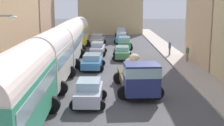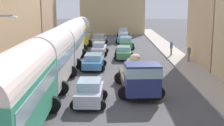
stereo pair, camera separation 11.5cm
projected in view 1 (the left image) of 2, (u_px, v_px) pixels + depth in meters
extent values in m
plane|color=#4C4B4F|center=(111.00, 58.00, 35.43)|extent=(154.00, 154.00, 0.00)
cube|color=#A19595|center=(46.00, 58.00, 35.36)|extent=(2.50, 70.00, 0.14)
cube|color=#B4A79E|center=(176.00, 58.00, 35.47)|extent=(2.50, 70.00, 0.14)
cube|color=tan|center=(0.00, 24.00, 30.10)|extent=(4.20, 14.91, 8.31)
cube|color=tan|center=(222.00, 14.00, 31.53)|extent=(4.94, 9.23, 10.07)
cube|color=tan|center=(110.00, 3.00, 61.40)|extent=(12.04, 6.29, 11.75)
cube|color=#379271|center=(16.00, 101.00, 14.95)|extent=(2.59, 9.56, 2.44)
cylinder|color=silver|center=(14.00, 75.00, 14.71)|extent=(2.54, 9.36, 2.37)
cube|color=#99B7C6|center=(15.00, 90.00, 14.84)|extent=(2.63, 8.80, 0.78)
cylinder|color=black|center=(11.00, 105.00, 18.05)|extent=(1.00, 0.35, 1.00)
cylinder|color=black|center=(52.00, 105.00, 18.10)|extent=(1.00, 0.35, 1.00)
cube|color=silver|center=(51.00, 63.00, 23.77)|extent=(2.43, 8.06, 2.50)
cylinder|color=silver|center=(50.00, 46.00, 23.53)|extent=(2.38, 7.90, 2.30)
cube|color=#99B7C6|center=(50.00, 56.00, 23.66)|extent=(2.47, 7.42, 0.80)
cylinder|color=black|center=(44.00, 72.00, 26.46)|extent=(1.00, 0.35, 1.00)
cylinder|color=black|center=(70.00, 72.00, 26.45)|extent=(1.00, 0.35, 1.00)
cylinder|color=black|center=(28.00, 88.00, 21.57)|extent=(1.00, 0.35, 1.00)
cylinder|color=black|center=(61.00, 88.00, 21.57)|extent=(1.00, 0.35, 1.00)
cube|color=silver|center=(67.00, 46.00, 32.60)|extent=(2.54, 9.84, 2.45)
cylinder|color=silver|center=(66.00, 34.00, 32.37)|extent=(2.48, 9.64, 2.39)
cube|color=#99B7C6|center=(66.00, 41.00, 32.50)|extent=(2.58, 9.06, 0.78)
cylinder|color=black|center=(60.00, 53.00, 35.81)|extent=(1.00, 0.35, 1.00)
cylinder|color=black|center=(81.00, 53.00, 35.85)|extent=(1.00, 0.35, 1.00)
cylinder|color=black|center=(51.00, 64.00, 29.84)|extent=(1.00, 0.35, 1.00)
cylinder|color=black|center=(75.00, 64.00, 29.87)|extent=(1.00, 0.35, 1.00)
cube|color=yellow|center=(76.00, 37.00, 41.43)|extent=(2.73, 8.17, 2.44)
cylinder|color=silver|center=(76.00, 27.00, 41.20)|extent=(2.67, 8.01, 2.31)
cube|color=#99B7C6|center=(76.00, 32.00, 41.33)|extent=(2.74, 7.53, 0.78)
cylinder|color=black|center=(71.00, 43.00, 44.17)|extent=(1.00, 0.35, 1.00)
cylinder|color=black|center=(87.00, 43.00, 44.08)|extent=(1.00, 0.35, 1.00)
cylinder|color=black|center=(64.00, 49.00, 39.26)|extent=(1.00, 0.35, 1.00)
cylinder|color=black|center=(82.00, 49.00, 39.17)|extent=(1.00, 0.35, 1.00)
cube|color=navy|center=(141.00, 79.00, 20.24)|extent=(2.27, 2.02, 1.96)
cube|color=#99B7C6|center=(142.00, 71.00, 20.13)|extent=(2.32, 2.10, 0.63)
cube|color=brown|center=(134.00, 77.00, 23.69)|extent=(2.42, 4.96, 0.55)
ellipsoid|color=silver|center=(134.00, 72.00, 23.15)|extent=(1.09, 1.01, 0.49)
ellipsoid|color=beige|center=(134.00, 73.00, 22.92)|extent=(0.69, 0.86, 0.44)
ellipsoid|color=silver|center=(133.00, 72.00, 22.83)|extent=(0.89, 0.71, 0.56)
ellipsoid|color=beige|center=(136.00, 68.00, 22.47)|extent=(1.09, 1.12, 0.53)
ellipsoid|color=beige|center=(139.00, 71.00, 21.94)|extent=(0.86, 0.99, 0.46)
ellipsoid|color=beige|center=(130.00, 62.00, 24.52)|extent=(0.86, 0.72, 0.58)
ellipsoid|color=beige|center=(134.00, 57.00, 24.18)|extent=(1.13, 1.20, 0.57)
cylinder|color=black|center=(157.00, 93.00, 20.72)|extent=(0.90, 0.32, 0.90)
cylinder|color=black|center=(124.00, 93.00, 20.59)|extent=(0.90, 0.32, 0.90)
cylinder|color=black|center=(147.00, 78.00, 24.69)|extent=(0.90, 0.31, 0.90)
cylinder|color=black|center=(119.00, 78.00, 24.56)|extent=(0.90, 0.31, 0.90)
cube|color=#4D8E5A|center=(122.00, 53.00, 34.91)|extent=(1.68, 3.96, 0.69)
cube|color=#90C3CE|center=(122.00, 48.00, 34.80)|extent=(1.43, 2.08, 0.45)
cylinder|color=black|center=(130.00, 58.00, 33.76)|extent=(0.60, 0.21, 0.60)
cylinder|color=black|center=(115.00, 58.00, 33.80)|extent=(0.60, 0.21, 0.60)
cylinder|color=black|center=(129.00, 55.00, 36.14)|extent=(0.60, 0.21, 0.60)
cylinder|color=black|center=(115.00, 54.00, 36.18)|extent=(0.60, 0.21, 0.60)
cube|color=#47925B|center=(124.00, 44.00, 42.30)|extent=(1.80, 4.01, 0.85)
cube|color=#8DADCD|center=(124.00, 39.00, 42.17)|extent=(1.53, 2.11, 0.48)
cylinder|color=black|center=(131.00, 48.00, 41.15)|extent=(0.60, 0.21, 0.60)
cylinder|color=black|center=(118.00, 48.00, 41.21)|extent=(0.60, 0.21, 0.60)
cylinder|color=black|center=(130.00, 45.00, 43.55)|extent=(0.60, 0.21, 0.60)
cylinder|color=black|center=(118.00, 45.00, 43.60)|extent=(0.60, 0.21, 0.60)
cube|color=#3588C0|center=(121.00, 39.00, 48.21)|extent=(1.89, 4.41, 0.70)
cube|color=#9BB5D3|center=(121.00, 35.00, 48.09)|extent=(1.56, 2.33, 0.55)
cylinder|color=black|center=(127.00, 42.00, 46.92)|extent=(0.60, 0.21, 0.60)
cylinder|color=black|center=(116.00, 42.00, 47.01)|extent=(0.60, 0.21, 0.60)
cylinder|color=black|center=(127.00, 40.00, 49.53)|extent=(0.60, 0.21, 0.60)
cylinder|color=black|center=(117.00, 40.00, 49.63)|extent=(0.60, 0.21, 0.60)
cube|color=silver|center=(121.00, 33.00, 55.89)|extent=(1.65, 3.88, 0.82)
cube|color=#A2BBD1|center=(121.00, 29.00, 55.75)|extent=(1.41, 2.04, 0.58)
cylinder|color=black|center=(126.00, 36.00, 54.78)|extent=(0.60, 0.21, 0.60)
cylinder|color=black|center=(117.00, 36.00, 54.81)|extent=(0.60, 0.21, 0.60)
cylinder|color=black|center=(125.00, 35.00, 57.11)|extent=(0.60, 0.21, 0.60)
cylinder|color=black|center=(117.00, 35.00, 57.15)|extent=(0.60, 0.21, 0.60)
cube|color=silver|center=(89.00, 94.00, 19.68)|extent=(1.65, 3.65, 0.76)
cube|color=#9EBED3|center=(89.00, 84.00, 19.55)|extent=(1.42, 1.91, 0.52)
cylinder|color=black|center=(79.00, 94.00, 20.86)|extent=(0.60, 0.21, 0.60)
cylinder|color=black|center=(102.00, 94.00, 20.83)|extent=(0.60, 0.21, 0.60)
cylinder|color=black|center=(74.00, 105.00, 18.67)|extent=(0.60, 0.21, 0.60)
cylinder|color=black|center=(101.00, 105.00, 18.64)|extent=(0.60, 0.21, 0.60)
cube|color=#448DCF|center=(92.00, 63.00, 29.93)|extent=(1.90, 4.35, 0.65)
cube|color=#8DB0C4|center=(92.00, 57.00, 29.82)|extent=(1.61, 2.29, 0.49)
cylinder|color=black|center=(85.00, 63.00, 31.32)|extent=(0.60, 0.21, 0.60)
cylinder|color=black|center=(102.00, 63.00, 31.26)|extent=(0.60, 0.21, 0.60)
cylinder|color=black|center=(81.00, 69.00, 28.71)|extent=(0.60, 0.21, 0.60)
cylinder|color=black|center=(101.00, 69.00, 28.66)|extent=(0.60, 0.21, 0.60)
cube|color=silver|center=(98.00, 49.00, 37.70)|extent=(1.71, 4.42, 0.71)
cube|color=#A3AFBE|center=(98.00, 44.00, 37.58)|extent=(1.43, 2.32, 0.52)
cylinder|color=black|center=(92.00, 50.00, 39.12)|extent=(0.60, 0.21, 0.60)
cylinder|color=black|center=(105.00, 50.00, 39.06)|extent=(0.60, 0.21, 0.60)
cylinder|color=black|center=(90.00, 54.00, 36.47)|extent=(0.60, 0.21, 0.60)
cylinder|color=black|center=(103.00, 54.00, 36.41)|extent=(0.60, 0.21, 0.60)
cube|color=silver|center=(97.00, 41.00, 46.16)|extent=(2.04, 4.47, 0.69)
cube|color=#A5ADBD|center=(97.00, 36.00, 46.04)|extent=(1.68, 2.37, 0.57)
cylinder|color=black|center=(93.00, 41.00, 47.60)|extent=(0.60, 0.21, 0.60)
cylinder|color=black|center=(104.00, 42.00, 47.49)|extent=(0.60, 0.21, 0.60)
cylinder|color=black|center=(90.00, 44.00, 44.96)|extent=(0.60, 0.21, 0.60)
cylinder|color=black|center=(102.00, 44.00, 44.85)|extent=(0.60, 0.21, 0.60)
cylinder|color=gray|center=(187.00, 62.00, 32.93)|extent=(0.19, 0.19, 0.14)
cylinder|color=gray|center=(187.00, 57.00, 32.84)|extent=(0.27, 0.27, 0.86)
cylinder|color=#556E57|center=(187.00, 51.00, 32.70)|extent=(0.42, 0.42, 0.52)
sphere|color=tan|center=(188.00, 47.00, 32.63)|extent=(0.21, 0.21, 0.21)
cylinder|color=slate|center=(169.00, 56.00, 36.76)|extent=(0.17, 0.17, 0.14)
cylinder|color=slate|center=(170.00, 52.00, 36.67)|extent=(0.22, 0.22, 0.79)
cylinder|color=#41607F|center=(170.00, 46.00, 36.53)|extent=(0.34, 0.34, 0.62)
sphere|color=tan|center=(170.00, 42.00, 36.45)|extent=(0.21, 0.21, 0.21)
cylinder|color=gray|center=(1.00, 16.00, 16.67)|extent=(1.23, 0.11, 0.11)
ellipsoid|color=silver|center=(13.00, 18.00, 16.70)|extent=(0.44, 0.28, 0.20)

